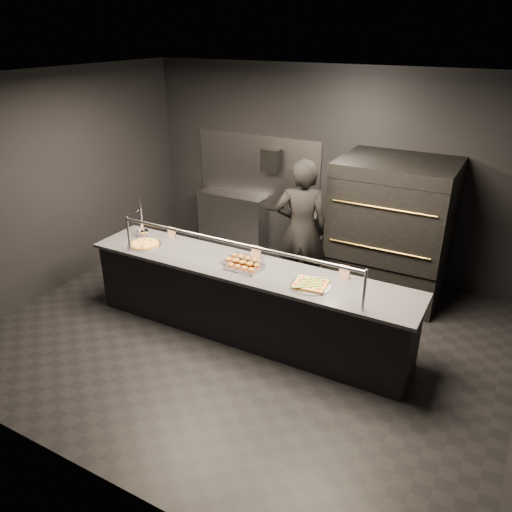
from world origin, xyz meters
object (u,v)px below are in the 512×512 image
at_px(pizza_oven, 391,228).
at_px(fire_extinguisher, 303,195).
at_px(trash_bin, 305,238).
at_px(service_counter, 246,300).
at_px(prep_shelf, 233,219).
at_px(towel_dispenser, 272,160).
at_px(slider_tray_a, 242,261).
at_px(beer_tap, 142,225).
at_px(worker, 301,230).
at_px(round_pizza, 145,244).
at_px(slider_tray_b, 244,266).
at_px(square_pizza, 311,284).

relative_size(pizza_oven, fire_extinguisher, 3.78).
xyz_separation_m(pizza_oven, trash_bin, (-1.40, 0.32, -0.55)).
bearing_deg(service_counter, prep_shelf, 124.59).
height_order(towel_dispenser, slider_tray_a, towel_dispenser).
bearing_deg(slider_tray_a, beer_tap, 177.60).
bearing_deg(worker, towel_dispenser, -68.31).
distance_m(round_pizza, trash_bin, 2.68).
distance_m(slider_tray_b, square_pizza, 0.85).
distance_m(pizza_oven, towel_dispenser, 2.23).
bearing_deg(worker, slider_tray_b, 62.24).
distance_m(towel_dispenser, worker, 1.69).
relative_size(prep_shelf, fire_extinguisher, 2.38).
bearing_deg(slider_tray_a, slider_tray_b, -49.64).
height_order(pizza_oven, slider_tray_a, pizza_oven).
bearing_deg(slider_tray_b, towel_dispenser, 110.26).
height_order(fire_extinguisher, slider_tray_b, fire_extinguisher).
bearing_deg(slider_tray_b, fire_extinguisher, 98.13).
xyz_separation_m(pizza_oven, worker, (-1.03, -0.70, 0.01)).
xyz_separation_m(slider_tray_a, trash_bin, (-0.10, 2.15, -0.53)).
distance_m(round_pizza, slider_tray_b, 1.45).
distance_m(round_pizza, slider_tray_a, 1.36).
distance_m(beer_tap, slider_tray_a, 1.57).
bearing_deg(beer_tap, worker, 30.24).
bearing_deg(beer_tap, prep_shelf, 88.23).
relative_size(slider_tray_b, worker, 0.23).
height_order(service_counter, slider_tray_a, service_counter).
bearing_deg(towel_dispenser, fire_extinguisher, 1.04).
bearing_deg(pizza_oven, beer_tap, -148.40).
xyz_separation_m(fire_extinguisher, round_pizza, (-1.10, -2.49, -0.12)).
height_order(prep_shelf, round_pizza, round_pizza).
height_order(slider_tray_a, worker, worker).
distance_m(fire_extinguisher, slider_tray_a, 2.35).
distance_m(service_counter, towel_dispenser, 2.78).
height_order(service_counter, trash_bin, service_counter).
distance_m(prep_shelf, fire_extinguisher, 1.39).
height_order(trash_bin, worker, worker).
bearing_deg(prep_shelf, beer_tap, -91.77).
bearing_deg(fire_extinguisher, towel_dispenser, -178.96).
bearing_deg(pizza_oven, square_pizza, -100.02).
bearing_deg(service_counter, beer_tap, 175.34).
xyz_separation_m(fire_extinguisher, slider_tray_b, (0.35, -2.45, -0.12)).
height_order(round_pizza, worker, worker).
relative_size(pizza_oven, trash_bin, 2.31).
distance_m(service_counter, slider_tray_a, 0.50).
bearing_deg(fire_extinguisher, beer_tap, -120.19).
xyz_separation_m(beer_tap, square_pizza, (2.52, -0.22, -0.14)).
relative_size(fire_extinguisher, beer_tap, 0.92).
xyz_separation_m(service_counter, prep_shelf, (-1.60, 2.32, -0.01)).
bearing_deg(square_pizza, prep_shelf, 135.58).
bearing_deg(service_counter, slider_tray_b, -90.25).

